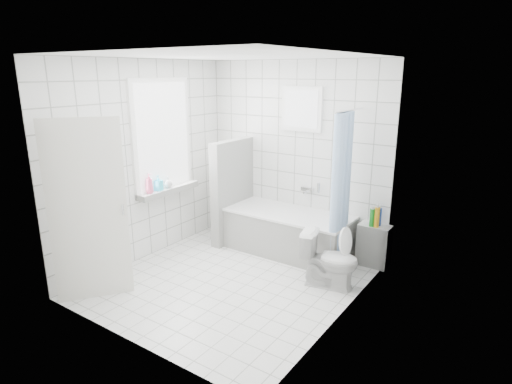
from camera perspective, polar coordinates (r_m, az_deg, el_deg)
The scene contains 19 objects.
ground at distance 5.30m, azimuth -3.27°, elevation -11.64°, with size 3.00×3.00×0.00m, color white.
ceiling at distance 4.71m, azimuth -3.79°, elevation 17.69°, with size 3.00×3.00×0.00m, color white.
wall_back at distance 6.07m, azimuth 5.21°, elevation 4.89°, with size 2.80×0.02×2.60m, color white.
wall_front at distance 3.82m, azimuth -17.43°, elevation -2.36°, with size 2.80×0.02×2.60m, color white.
wall_left at distance 5.79m, azimuth -14.56°, elevation 3.92°, with size 0.02×3.00×2.60m, color white.
wall_right at distance 4.16m, azimuth 11.91°, elevation -0.48°, with size 0.02×3.00×2.60m, color white.
window_left at distance 5.91m, azimuth -12.28°, elevation 7.25°, with size 0.01×0.90×1.40m, color white.
window_back at distance 5.90m, azimuth 6.02°, elevation 10.93°, with size 0.50×0.01×0.50m, color white.
window_sill at distance 6.02m, azimuth -11.58°, elevation 0.25°, with size 0.18×1.02×0.08m, color white.
door at distance 4.89m, azimuth -21.46°, elevation -2.48°, with size 0.04×0.80×2.00m, color silver.
bathtub at distance 5.97m, azimuth 4.34°, elevation -5.37°, with size 1.73×0.77×0.58m.
partition_wall at distance 6.28m, azimuth -3.15°, elevation 0.14°, with size 0.15×0.85×1.50m, color white.
tiled_ledge at distance 5.77m, azimuth 15.43°, elevation -6.86°, with size 0.40×0.24×0.55m, color white.
toilet at distance 5.10m, azimuth 9.80°, elevation -8.88°, with size 0.37×0.65×0.67m, color white.
curtain_rod at distance 5.21m, azimuth 12.39°, elevation 10.58°, with size 0.02×0.02×0.80m, color silver.
shower_curtain at distance 5.25m, azimuth 11.28°, elevation 0.67°, with size 0.14×0.48×1.78m, color #457FCC, non-canonical shape.
tub_faucet at distance 6.03m, azimuth 6.87°, elevation 0.38°, with size 0.18×0.06×0.06m, color silver.
sill_bottles at distance 5.85m, azimuth -12.92°, elevation 1.20°, with size 0.14×0.47×0.27m.
ledge_bottles at distance 5.60m, azimuth 15.70°, elevation -3.26°, with size 0.13×0.15×0.26m.
Camera 1 is at (2.90, -3.71, 2.44)m, focal length 30.00 mm.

